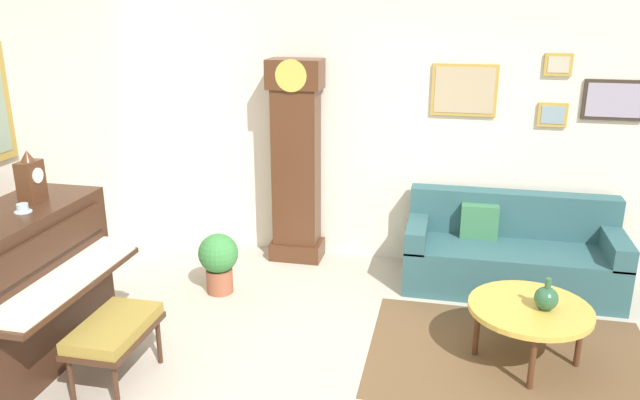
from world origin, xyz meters
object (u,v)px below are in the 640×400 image
(piano_bench, at_px, (114,331))
(grandfather_clock, at_px, (296,167))
(couch, at_px, (510,254))
(mantel_clock, at_px, (31,179))
(green_jug, at_px, (546,298))
(coffee_table, at_px, (530,310))
(teacup, at_px, (23,209))
(potted_plant, at_px, (219,259))
(piano, at_px, (21,291))

(piano_bench, xyz_separation_m, grandfather_clock, (0.66, 2.42, 0.56))
(piano_bench, bearing_deg, grandfather_clock, 74.76)
(piano_bench, bearing_deg, couch, 38.77)
(couch, height_order, mantel_clock, mantel_clock)
(green_jug, bearing_deg, piano_bench, -162.96)
(coffee_table, xyz_separation_m, green_jug, (0.10, -0.02, 0.12))
(grandfather_clock, bearing_deg, green_jug, -34.64)
(grandfather_clock, distance_m, teacup, 2.66)
(coffee_table, relative_size, potted_plant, 1.57)
(coffee_table, height_order, mantel_clock, mantel_clock)
(mantel_clock, bearing_deg, couch, 28.02)
(potted_plant, bearing_deg, grandfather_clock, 61.93)
(piano, height_order, grandfather_clock, grandfather_clock)
(couch, distance_m, potted_plant, 2.68)
(couch, height_order, green_jug, couch)
(grandfather_clock, xyz_separation_m, teacup, (-1.33, -2.29, 0.23))
(green_jug, height_order, potted_plant, green_jug)
(grandfather_clock, bearing_deg, piano_bench, -105.24)
(grandfather_clock, bearing_deg, potted_plant, -118.07)
(grandfather_clock, bearing_deg, couch, -5.87)
(piano_bench, distance_m, couch, 3.52)
(couch, bearing_deg, potted_plant, -164.61)
(mantel_clock, bearing_deg, piano_bench, -24.93)
(potted_plant, bearing_deg, piano_bench, -96.35)
(piano_bench, bearing_deg, coffee_table, 18.01)
(coffee_table, bearing_deg, piano_bench, -161.99)
(piano, height_order, piano_bench, piano)
(teacup, bearing_deg, piano, -141.93)
(piano, relative_size, grandfather_clock, 0.71)
(piano, height_order, coffee_table, piano)
(piano_bench, bearing_deg, green_jug, 17.04)
(piano, height_order, couch, piano)
(grandfather_clock, distance_m, green_jug, 2.74)
(grandfather_clock, distance_m, coffee_table, 2.67)
(couch, height_order, coffee_table, couch)
(piano_bench, height_order, mantel_clock, mantel_clock)
(mantel_clock, bearing_deg, potted_plant, 51.55)
(teacup, distance_m, potted_plant, 1.82)
(couch, distance_m, teacup, 4.10)
(mantel_clock, xyz_separation_m, green_jug, (3.63, 0.54, -0.81))
(teacup, relative_size, potted_plant, 0.21)
(piano, height_order, green_jug, piano)
(piano, relative_size, piano_bench, 2.06)
(couch, bearing_deg, mantel_clock, -151.98)
(potted_plant, bearing_deg, mantel_clock, -128.45)
(piano_bench, distance_m, mantel_clock, 1.24)
(couch, relative_size, coffee_table, 2.16)
(coffee_table, bearing_deg, piano, -166.74)
(piano_bench, relative_size, mantel_clock, 1.84)
(teacup, bearing_deg, couch, 31.24)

